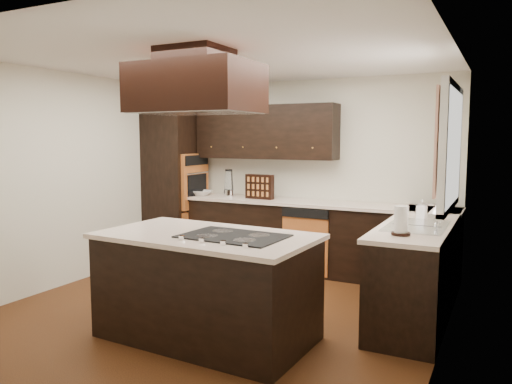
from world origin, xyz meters
TOP-DOWN VIEW (x-y plane):
  - floor at (0.00, 0.00)m, footprint 4.20×4.20m
  - ceiling at (0.00, 0.00)m, footprint 4.20×4.20m
  - wall_back at (0.00, 2.11)m, footprint 4.20×0.02m
  - wall_front at (0.00, -2.11)m, footprint 4.20×0.02m
  - wall_left at (-2.11, 0.00)m, footprint 0.02×4.20m
  - wall_right at (2.11, 0.00)m, footprint 0.02×4.20m
  - oven_column at (-1.78, 1.71)m, footprint 0.65×0.75m
  - wall_oven_face at (-1.43, 1.71)m, footprint 0.05×0.62m
  - base_cabinets_back at (0.03, 1.80)m, footprint 2.93×0.60m
  - base_cabinets_right at (1.80, 0.90)m, footprint 0.60×2.40m
  - countertop_back at (0.03, 1.79)m, footprint 2.93×0.63m
  - countertop_right at (1.79, 0.90)m, footprint 0.63×2.40m
  - upper_cabinets at (-0.43, 1.93)m, footprint 2.00×0.34m
  - dishwasher_front at (0.33, 1.50)m, footprint 0.60×0.05m
  - window_frame at (2.07, 0.55)m, footprint 0.06×1.32m
  - window_pane at (2.10, 0.55)m, footprint 0.00×1.20m
  - curtain_left at (2.01, 0.13)m, footprint 0.02×0.34m
  - curtain_right at (2.01, 0.97)m, footprint 0.02×0.34m
  - sink_rim at (1.80, 0.55)m, footprint 0.52×0.84m
  - island at (0.25, -0.64)m, footprint 1.83×1.06m
  - island_top at (0.25, -0.64)m, footprint 1.90×1.12m
  - cooktop at (0.52, -0.66)m, footprint 0.87×0.60m
  - range_hood at (0.10, -0.55)m, footprint 1.05×0.72m
  - hood_duct at (0.10, -0.55)m, footprint 0.55×0.50m
  - blender_base at (-0.90, 1.74)m, footprint 0.15×0.15m
  - blender_pitcher at (-0.90, 1.74)m, footprint 0.13×0.13m
  - spice_rack at (-0.42, 1.74)m, footprint 0.40×0.12m
  - mixing_bowl at (-1.34, 1.73)m, footprint 0.30×0.30m
  - soap_bottle at (1.77, 1.02)m, footprint 0.10×0.10m
  - paper_towel at (1.75, 0.04)m, footprint 0.15×0.15m

SIDE VIEW (x-z plane):
  - floor at x=0.00m, z-range -0.02..0.00m
  - dishwasher_front at x=0.33m, z-range 0.04..0.76m
  - base_cabinets_back at x=0.03m, z-range 0.00..0.88m
  - base_cabinets_right at x=1.80m, z-range 0.00..0.88m
  - island at x=0.25m, z-range 0.00..0.88m
  - countertop_back at x=0.03m, z-range 0.88..0.92m
  - countertop_right at x=1.79m, z-range 0.88..0.92m
  - island_top at x=0.25m, z-range 0.88..0.92m
  - sink_rim at x=1.80m, z-range 0.92..0.93m
  - cooktop at x=0.52m, z-range 0.92..0.93m
  - mixing_bowl at x=-1.34m, z-range 0.92..0.99m
  - blender_base at x=-0.90m, z-range 0.92..1.02m
  - soap_bottle at x=1.77m, z-range 0.92..1.11m
  - paper_towel at x=1.75m, z-range 0.92..1.17m
  - oven_column at x=-1.78m, z-range 0.00..2.12m
  - spice_rack at x=-0.42m, z-range 0.92..1.25m
  - wall_oven_face at x=-1.43m, z-range 0.73..1.51m
  - blender_pitcher at x=-0.90m, z-range 1.02..1.28m
  - wall_back at x=0.00m, z-range 0.00..2.50m
  - wall_front at x=0.00m, z-range 0.00..2.50m
  - wall_left at x=-2.11m, z-range 0.00..2.50m
  - wall_right at x=2.11m, z-range 0.00..2.50m
  - window_frame at x=2.07m, z-range 1.09..2.21m
  - window_pane at x=2.10m, z-range 1.15..2.15m
  - curtain_left at x=2.01m, z-range 1.25..2.15m
  - curtain_right at x=2.01m, z-range 1.25..2.15m
  - upper_cabinets at x=-0.43m, z-range 1.45..2.17m
  - range_hood at x=0.10m, z-range 1.95..2.37m
  - hood_duct at x=0.10m, z-range 2.37..2.50m
  - ceiling at x=0.00m, z-range 2.50..2.52m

